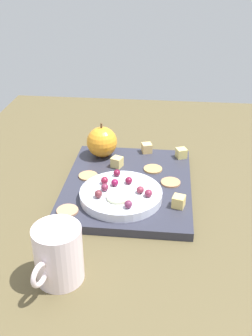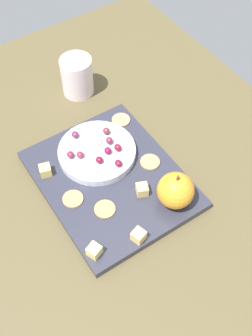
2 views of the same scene
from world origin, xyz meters
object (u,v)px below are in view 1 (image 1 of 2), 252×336
apple_slice_0 (119,197)px  grape_4 (138,190)px  cracker_3 (153,169)px  grape_6 (105,187)px  grape_1 (115,182)px  grape_8 (104,180)px  cheese_cube_3 (117,162)px  grape_7 (129,180)px  cheese_cube_1 (147,148)px  grape_3 (117,173)px  cracker_0 (88,176)px  serving_dish (121,195)px  grape_5 (98,194)px  apple_whole (102,142)px  cheese_cube_2 (179,201)px  cup (58,254)px  platter (128,186)px  grape_2 (148,193)px  cheese_cube_0 (181,153)px  cracker_2 (171,182)px  cracker_1 (67,211)px  grape_0 (128,204)px

apple_slice_0 → grape_4: bearing=-56.2°
cracker_3 → grape_6: grape_6 is taller
grape_1 → grape_6: size_ratio=1.00×
grape_1 → grape_8: (0.49, 2.25, 0.06)cm
cheese_cube_3 → grape_7: 11.19cm
cheese_cube_1 → grape_3: 16.76cm
cracker_0 → serving_dish: bearing=-133.6°
cracker_3 → grape_5: size_ratio=2.51×
apple_whole → grape_3: size_ratio=4.38×
cracker_3 → grape_5: (-15.73, 10.20, 2.42)cm
cracker_0 → grape_3: grape_3 is taller
serving_dish → apple_whole: bearing=20.2°
cheese_cube_2 → grape_8: 16.21cm
apple_whole → cracker_3: apple_whole is taller
cheese_cube_2 → cup: 27.89cm
apple_whole → grape_1: 17.66cm
platter → apple_whole: 15.08cm
cup → grape_2: bearing=-32.9°
grape_8 → grape_5: bearing=175.6°
grape_4 → cracker_3: bearing=-10.2°
cheese_cube_0 → cup: bearing=154.3°
platter → grape_6: size_ratio=19.90×
cracker_2 → grape_6: 15.56cm
cheese_cube_3 → apple_slice_0: size_ratio=0.48×
cheese_cube_1 → grape_1: grape_1 is taller
cheese_cube_2 → grape_5: grape_5 is taller
cheese_cube_3 → cracker_0: cheese_cube_3 is taller
cheese_cube_2 → cracker_2: bearing=10.5°
cracker_3 → cheese_cube_3: bearing=85.1°
cracker_1 → grape_8: grape_8 is taller
apple_slice_0 → grape_5: bearing=90.9°
cracker_3 → apple_slice_0: 16.93cm
grape_4 → grape_8: size_ratio=1.00×
grape_3 → cracker_2: bearing=-84.9°
grape_0 → grape_5: bearing=65.1°
grape_3 → platter: bearing=-77.6°
platter → grape_3: grape_3 is taller
cheese_cube_2 → grape_0: grape_0 is taller
grape_2 → grape_4: same height
platter → cheese_cube_3: size_ratio=14.55×
serving_dish → cheese_cube_2: bearing=-97.7°
grape_1 → cup: (-23.78, 5.90, 0.58)cm
cheese_cube_1 → grape_0: bearing=176.0°
serving_dish → grape_7: bearing=-21.3°
grape_7 → cup: size_ratio=0.16×
cheese_cube_1 → cracker_0: 18.70cm
platter → grape_2: size_ratio=19.90×
cracker_1 → cup: cup is taller
cheese_cube_2 → grape_1: bearing=74.6°
cheese_cube_1 → grape_7: size_ratio=1.37×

